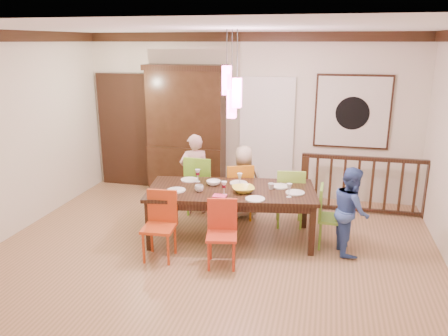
% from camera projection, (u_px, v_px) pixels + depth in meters
% --- Properties ---
extents(floor, '(6.00, 6.00, 0.00)m').
position_uv_depth(floor, '(213.00, 252.00, 5.92)').
color(floor, olive).
rests_on(floor, ground).
extents(ceiling, '(6.00, 6.00, 0.00)m').
position_uv_depth(ceiling, '(211.00, 28.00, 5.11)').
color(ceiling, white).
rests_on(ceiling, wall_back).
extents(wall_back, '(6.00, 0.00, 6.00)m').
position_uv_depth(wall_back, '(248.00, 116.00, 7.85)').
color(wall_back, silver).
rests_on(wall_back, floor).
extents(wall_left, '(0.00, 5.00, 5.00)m').
position_uv_depth(wall_left, '(8.00, 136.00, 6.19)').
color(wall_left, silver).
rests_on(wall_left, floor).
extents(crown_molding, '(6.00, 5.00, 0.16)m').
position_uv_depth(crown_molding, '(211.00, 35.00, 5.13)').
color(crown_molding, black).
rests_on(crown_molding, wall_back).
extents(panel_door, '(1.04, 0.07, 2.24)m').
position_uv_depth(panel_door, '(125.00, 132.00, 8.45)').
color(panel_door, black).
rests_on(panel_door, wall_back).
extents(white_doorway, '(0.97, 0.05, 2.22)m').
position_uv_depth(white_doorway, '(266.00, 139.00, 7.85)').
color(white_doorway, silver).
rests_on(white_doorway, wall_back).
extents(painting, '(1.25, 0.06, 1.25)m').
position_uv_depth(painting, '(352.00, 112.00, 7.37)').
color(painting, black).
rests_on(painting, wall_back).
extents(pendant_cluster, '(0.27, 0.21, 1.14)m').
position_uv_depth(pendant_cluster, '(232.00, 92.00, 5.76)').
color(pendant_cluster, '#FF4CAC').
rests_on(pendant_cluster, ceiling).
extents(dining_table, '(2.48, 1.43, 0.75)m').
position_uv_depth(dining_table, '(231.00, 194.00, 6.16)').
color(dining_table, black).
rests_on(dining_table, floor).
extents(chair_far_left, '(0.48, 0.48, 0.99)m').
position_uv_depth(chair_far_left, '(202.00, 180.00, 7.11)').
color(chair_far_left, '#7DCA30').
rests_on(chair_far_left, floor).
extents(chair_far_mid, '(0.55, 0.55, 0.93)m').
position_uv_depth(chair_far_mid, '(238.00, 187.00, 6.92)').
color(chair_far_mid, '#C77012').
rests_on(chair_far_mid, floor).
extents(chair_far_right, '(0.47, 0.47, 0.92)m').
position_uv_depth(chair_far_right, '(290.00, 193.00, 6.66)').
color(chair_far_right, '#85B839').
rests_on(chair_far_right, floor).
extents(chair_near_left, '(0.43, 0.43, 0.89)m').
position_uv_depth(chair_near_left, '(159.00, 222.00, 5.61)').
color(chair_near_left, '#B93E17').
rests_on(chair_near_left, floor).
extents(chair_near_mid, '(0.45, 0.45, 0.84)m').
position_uv_depth(chair_near_mid, '(222.00, 230.00, 5.44)').
color(chair_near_mid, red).
rests_on(chair_near_mid, floor).
extents(chair_end_right, '(0.40, 0.40, 0.86)m').
position_uv_depth(chair_end_right, '(333.00, 213.00, 5.94)').
color(chair_end_right, '#6CA133').
rests_on(chair_end_right, floor).
extents(china_hutch, '(1.49, 0.46, 2.35)m').
position_uv_depth(china_hutch, '(186.00, 130.00, 7.98)').
color(china_hutch, black).
rests_on(china_hutch, floor).
extents(balustrade, '(2.07, 0.12, 0.96)m').
position_uv_depth(balustrade, '(365.00, 184.00, 7.14)').
color(balustrade, black).
rests_on(balustrade, floor).
extents(person_far_left, '(0.57, 0.49, 1.33)m').
position_uv_depth(person_far_left, '(195.00, 174.00, 7.11)').
color(person_far_left, beige).
rests_on(person_far_left, floor).
extents(person_far_mid, '(0.65, 0.50, 1.18)m').
position_uv_depth(person_far_mid, '(244.00, 182.00, 6.98)').
color(person_far_mid, '#BAA78D').
rests_on(person_far_mid, floor).
extents(person_end_right, '(0.56, 0.66, 1.18)m').
position_uv_depth(person_end_right, '(351.00, 210.00, 5.78)').
color(person_end_right, '#3C59A9').
rests_on(person_end_right, floor).
extents(serving_bowl, '(0.41, 0.41, 0.08)m').
position_uv_depth(serving_bowl, '(243.00, 189.00, 6.01)').
color(serving_bowl, yellow).
rests_on(serving_bowl, dining_table).
extents(small_bowl, '(0.23, 0.23, 0.07)m').
position_uv_depth(small_bowl, '(214.00, 183.00, 6.30)').
color(small_bowl, white).
rests_on(small_bowl, dining_table).
extents(cup_left, '(0.13, 0.13, 0.10)m').
position_uv_depth(cup_left, '(199.00, 188.00, 6.01)').
color(cup_left, silver).
rests_on(cup_left, dining_table).
extents(cup_right, '(0.12, 0.12, 0.08)m').
position_uv_depth(cup_right, '(271.00, 186.00, 6.12)').
color(cup_right, silver).
rests_on(cup_right, dining_table).
extents(plate_far_left, '(0.26, 0.26, 0.01)m').
position_uv_depth(plate_far_left, '(189.00, 180.00, 6.52)').
color(plate_far_left, white).
rests_on(plate_far_left, dining_table).
extents(plate_far_mid, '(0.26, 0.26, 0.01)m').
position_uv_depth(plate_far_mid, '(239.00, 183.00, 6.37)').
color(plate_far_mid, white).
rests_on(plate_far_mid, dining_table).
extents(plate_far_right, '(0.26, 0.26, 0.01)m').
position_uv_depth(plate_far_right, '(280.00, 186.00, 6.23)').
color(plate_far_right, white).
rests_on(plate_far_right, dining_table).
extents(plate_near_left, '(0.26, 0.26, 0.01)m').
position_uv_depth(plate_near_left, '(176.00, 190.00, 6.06)').
color(plate_near_left, white).
rests_on(plate_near_left, dining_table).
extents(plate_near_mid, '(0.26, 0.26, 0.01)m').
position_uv_depth(plate_near_mid, '(255.00, 199.00, 5.73)').
color(plate_near_mid, white).
rests_on(plate_near_mid, dining_table).
extents(plate_end_right, '(0.26, 0.26, 0.01)m').
position_uv_depth(plate_end_right, '(295.00, 193.00, 5.97)').
color(plate_end_right, white).
rests_on(plate_end_right, dining_table).
extents(wine_glass_a, '(0.08, 0.08, 0.19)m').
position_uv_depth(wine_glass_a, '(198.00, 176.00, 6.43)').
color(wine_glass_a, '#590C19').
rests_on(wine_glass_a, dining_table).
extents(wine_glass_b, '(0.08, 0.08, 0.19)m').
position_uv_depth(wine_glass_b, '(240.00, 180.00, 6.23)').
color(wine_glass_b, silver).
rests_on(wine_glass_b, dining_table).
extents(wine_glass_c, '(0.08, 0.08, 0.19)m').
position_uv_depth(wine_glass_c, '(224.00, 188.00, 5.87)').
color(wine_glass_c, '#590C19').
rests_on(wine_glass_c, dining_table).
extents(wine_glass_d, '(0.08, 0.08, 0.19)m').
position_uv_depth(wine_glass_d, '(289.00, 190.00, 5.79)').
color(wine_glass_d, silver).
rests_on(wine_glass_d, dining_table).
extents(napkin, '(0.18, 0.14, 0.01)m').
position_uv_depth(napkin, '(220.00, 196.00, 5.83)').
color(napkin, '#D83359').
rests_on(napkin, dining_table).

